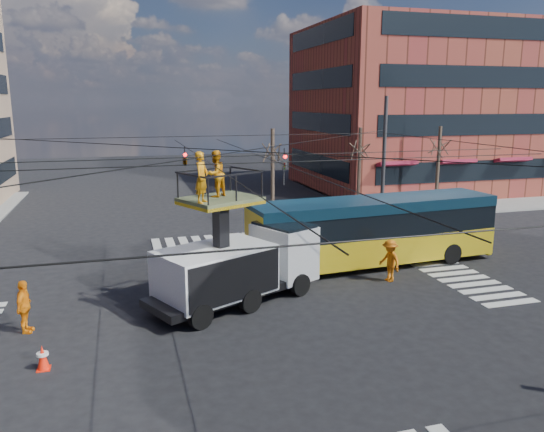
{
  "coord_description": "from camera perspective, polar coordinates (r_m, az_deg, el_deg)",
  "views": [
    {
      "loc": [
        -4.24,
        -18.69,
        7.64
      ],
      "look_at": [
        1.85,
        2.61,
        2.85
      ],
      "focal_mm": 35.0,
      "sensor_mm": 36.0,
      "label": 1
    }
  ],
  "objects": [
    {
      "name": "tree_b",
      "position": [
        35.74,
        9.42,
        7.19
      ],
      "size": [
        2.0,
        2.0,
        6.0
      ],
      "color": "#382B21",
      "rests_on": "ground"
    },
    {
      "name": "overhead_network",
      "position": [
        19.83,
        -3.58,
        2.43
      ],
      "size": [
        24.24,
        24.24,
        8.0
      ],
      "color": "#2D2D30",
      "rests_on": "ground"
    },
    {
      "name": "sidewalk_ne",
      "position": [
        47.64,
        16.3,
        2.54
      ],
      "size": [
        18.0,
        18.0,
        0.12
      ],
      "primitive_type": "cube",
      "color": "slate",
      "rests_on": "ground"
    },
    {
      "name": "building_ne",
      "position": [
        50.08,
        15.91,
        11.01
      ],
      "size": [
        20.06,
        16.06,
        14.0
      ],
      "color": "brown",
      "rests_on": "ground"
    },
    {
      "name": "worker_ground",
      "position": [
        19.83,
        -25.11,
        -8.84
      ],
      "size": [
        0.62,
        1.13,
        1.83
      ],
      "primitive_type": "imported",
      "rotation": [
        0.0,
        0.0,
        1.4
      ],
      "color": "orange",
      "rests_on": "ground"
    },
    {
      "name": "tree_a",
      "position": [
        33.62,
        0.06,
        7.05
      ],
      "size": [
        2.0,
        2.0,
        6.0
      ],
      "color": "#382B21",
      "rests_on": "ground"
    },
    {
      "name": "crosswalks",
      "position": [
        20.62,
        -2.98,
        -9.54
      ],
      "size": [
        22.4,
        22.4,
        0.02
      ],
      "primitive_type": null,
      "color": "silver",
      "rests_on": "ground"
    },
    {
      "name": "traffic_cone",
      "position": [
        17.26,
        -23.44,
        -13.78
      ],
      "size": [
        0.36,
        0.36,
        0.75
      ],
      "primitive_type": "cone",
      "color": "#FB200A",
      "rests_on": "ground"
    },
    {
      "name": "city_bus",
      "position": [
        25.49,
        10.9,
        -1.45
      ],
      "size": [
        12.23,
        3.56,
        3.2
      ],
      "rotation": [
        0.0,
        0.0,
        0.08
      ],
      "color": "yellow",
      "rests_on": "ground"
    },
    {
      "name": "ground",
      "position": [
        20.63,
        -2.98,
        -9.56
      ],
      "size": [
        120.0,
        120.0,
        0.0
      ],
      "primitive_type": "plane",
      "color": "black",
      "rests_on": "ground"
    },
    {
      "name": "flagger",
      "position": [
        23.5,
        12.55,
        -4.72
      ],
      "size": [
        0.91,
        1.31,
        1.84
      ],
      "primitive_type": "imported",
      "rotation": [
        0.0,
        0.0,
        -1.37
      ],
      "color": "orange",
      "rests_on": "ground"
    },
    {
      "name": "utility_truck",
      "position": [
        20.45,
        -3.64,
        -3.85
      ],
      "size": [
        7.3,
        5.12,
        5.99
      ],
      "rotation": [
        0.0,
        0.0,
        0.45
      ],
      "color": "black",
      "rests_on": "ground"
    },
    {
      "name": "tree_c",
      "position": [
        38.68,
        17.55,
        7.16
      ],
      "size": [
        2.0,
        2.0,
        6.0
      ],
      "color": "#382B21",
      "rests_on": "ground"
    }
  ]
}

